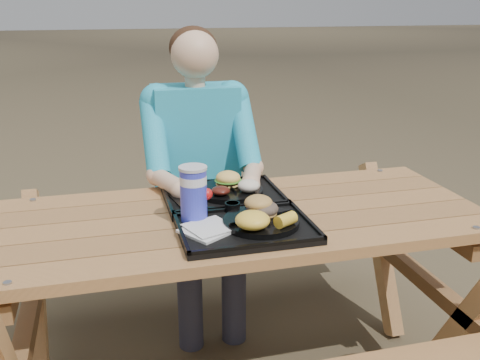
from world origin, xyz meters
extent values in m
cube|color=black|center=(-0.02, -0.15, 0.76)|extent=(0.45, 0.35, 0.02)
cube|color=black|center=(-0.03, 0.16, 0.76)|extent=(0.45, 0.35, 0.02)
cylinder|color=black|center=(0.03, -0.16, 0.78)|extent=(0.26, 0.26, 0.02)
cylinder|color=black|center=(0.00, 0.17, 0.78)|extent=(0.26, 0.26, 0.02)
cube|color=silver|center=(-0.16, -0.17, 0.78)|extent=(0.20, 0.20, 0.02)
cylinder|color=#1922BF|center=(-0.18, -0.07, 0.86)|extent=(0.09, 0.09, 0.18)
cylinder|color=black|center=(-0.03, -0.02, 0.79)|extent=(0.05, 0.05, 0.03)
cylinder|color=orange|center=(0.04, -0.03, 0.78)|extent=(0.05, 0.05, 0.03)
ellipsoid|color=yellow|center=(-0.02, -0.23, 0.82)|extent=(0.11, 0.11, 0.06)
cube|color=black|center=(-0.19, 0.16, 0.77)|extent=(0.09, 0.17, 0.01)
ellipsoid|color=#48150E|center=(-0.05, 0.11, 0.81)|extent=(0.07, 0.07, 0.03)
ellipsoid|color=silver|center=(0.06, 0.12, 0.81)|extent=(0.09, 0.09, 0.05)
camera|label=1|loc=(-0.46, -1.76, 1.49)|focal=40.00mm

